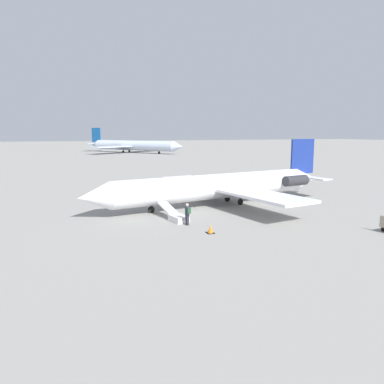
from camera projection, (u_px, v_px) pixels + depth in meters
The scene contains 6 objects.
ground_plane at pixel (216, 205), 37.62m from camera, with size 600.00×600.00×0.00m, color gray.
airplane_main at pixel (224, 186), 37.76m from camera, with size 27.92×21.25×6.51m.
airplane_far_right at pixel (132, 145), 134.99m from camera, with size 31.66×39.80×9.03m.
boarding_stairs at pixel (176, 216), 31.04m from camera, with size 1.62×4.12×1.64m.
passenger at pixel (187, 213), 29.40m from camera, with size 0.37×0.56×1.74m.
traffic_cone_near_stairs at pixel (210, 229), 27.14m from camera, with size 0.55×0.55×0.60m.
Camera 1 is at (16.06, 33.35, 7.24)m, focal length 35.00 mm.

